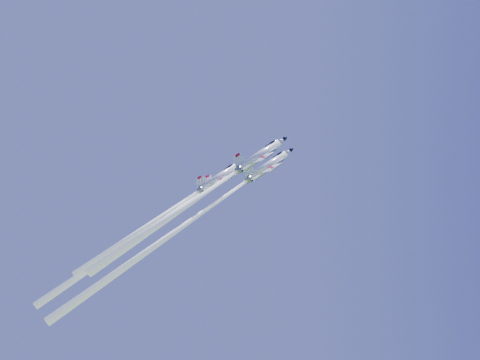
{
  "coord_description": "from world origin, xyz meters",
  "views": [
    {
      "loc": [
        3.68,
        -123.05,
        75.53
      ],
      "look_at": [
        0.0,
        0.0,
        104.6
      ],
      "focal_mm": 40.0,
      "sensor_mm": 36.0,
      "label": 1
    }
  ],
  "objects_px": {
    "jet_lead": "(194,218)",
    "jet_slot": "(172,209)",
    "jet_left": "(160,221)",
    "jet_right": "(205,193)"
  },
  "relations": [
    {
      "from": "jet_left",
      "to": "jet_lead",
      "type": "bearing_deg",
      "value": 47.49
    },
    {
      "from": "jet_lead",
      "to": "jet_right",
      "type": "bearing_deg",
      "value": -7.09
    },
    {
      "from": "jet_lead",
      "to": "jet_left",
      "type": "bearing_deg",
      "value": -132.51
    },
    {
      "from": "jet_right",
      "to": "jet_slot",
      "type": "relative_size",
      "value": 1.16
    },
    {
      "from": "jet_left",
      "to": "jet_right",
      "type": "bearing_deg",
      "value": 22.34
    },
    {
      "from": "jet_lead",
      "to": "jet_left",
      "type": "xyz_separation_m",
      "value": [
        -7.72,
        1.32,
        -0.34
      ]
    },
    {
      "from": "jet_lead",
      "to": "jet_slot",
      "type": "distance_m",
      "value": 5.34
    },
    {
      "from": "jet_right",
      "to": "jet_lead",
      "type": "bearing_deg",
      "value": 172.91
    },
    {
      "from": "jet_lead",
      "to": "jet_right",
      "type": "relative_size",
      "value": 1.27
    },
    {
      "from": "jet_lead",
      "to": "jet_right",
      "type": "xyz_separation_m",
      "value": [
        2.94,
        -6.11,
        4.41
      ]
    }
  ]
}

